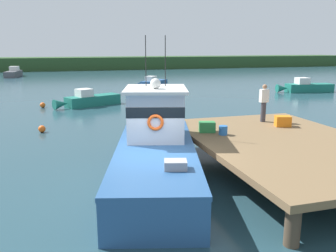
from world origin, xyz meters
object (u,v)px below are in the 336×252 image
at_px(moored_boat_near_channel, 14,73).
at_px(mooring_buoy_inshore, 142,108).
at_px(deckhand_by_the_boat, 264,102).
at_px(moored_boat_off_the_point, 89,100).
at_px(main_fishing_boat, 156,148).
at_px(mooring_buoy_spare_mooring, 43,105).
at_px(crate_single_far, 283,121).
at_px(bait_bucket, 223,130).
at_px(crate_stack_near_edge, 207,127).
at_px(moored_boat_far_left, 305,87).
at_px(moored_boat_outer_mooring, 153,83).
at_px(mooring_buoy_channel_marker, 42,129).

xyz_separation_m(moored_boat_near_channel, mooring_buoy_inshore, (12.52, -33.66, -0.30)).
bearing_deg(deckhand_by_the_boat, moored_boat_off_the_point, 115.77).
relative_size(main_fishing_boat, mooring_buoy_spare_mooring, 25.07).
bearing_deg(crate_single_far, bait_bucket, -168.23).
height_order(main_fishing_boat, crate_stack_near_edge, main_fishing_boat).
distance_m(deckhand_by_the_boat, moored_boat_far_left, 21.85).
bearing_deg(moored_boat_outer_mooring, main_fishing_boat, -103.41).
bearing_deg(bait_bucket, moored_boat_off_the_point, 104.41).
distance_m(main_fishing_boat, moored_boat_near_channel, 47.22).
distance_m(mooring_buoy_inshore, mooring_buoy_channel_marker, 7.89).
bearing_deg(moored_boat_off_the_point, mooring_buoy_spare_mooring, 178.61).
bearing_deg(crate_single_far, main_fishing_boat, -170.55).
bearing_deg(mooring_buoy_spare_mooring, moored_boat_off_the_point, -1.39).
bearing_deg(crate_single_far, mooring_buoy_spare_mooring, 124.60).
distance_m(bait_bucket, deckhand_by_the_boat, 3.23).
bearing_deg(deckhand_by_the_boat, mooring_buoy_spare_mooring, 125.81).
bearing_deg(crate_stack_near_edge, moored_boat_off_the_point, 103.50).
xyz_separation_m(crate_single_far, deckhand_by_the_boat, (-0.29, 1.06, 0.64)).
bearing_deg(moored_boat_far_left, moored_boat_near_channel, 137.36).
distance_m(moored_boat_outer_mooring, mooring_buoy_channel_marker, 21.90).
bearing_deg(moored_boat_outer_mooring, mooring_buoy_spare_mooring, -134.85).
distance_m(mooring_buoy_inshore, mooring_buoy_spare_mooring, 7.58).
xyz_separation_m(moored_boat_off_the_point, mooring_buoy_inshore, (3.45, -3.31, -0.24)).
bearing_deg(bait_bucket, mooring_buoy_channel_marker, 132.76).
bearing_deg(mooring_buoy_channel_marker, moored_boat_off_the_point, 69.80).
relative_size(crate_stack_near_edge, deckhand_by_the_boat, 0.37).
xyz_separation_m(moored_boat_near_channel, moored_boat_off_the_point, (9.07, -30.35, -0.07)).
relative_size(bait_bucket, mooring_buoy_inshore, 0.78).
bearing_deg(crate_stack_near_edge, mooring_buoy_inshore, 90.54).
distance_m(crate_single_far, moored_boat_near_channel, 47.89).
bearing_deg(mooring_buoy_channel_marker, crate_stack_near_edge, -46.60).
bearing_deg(main_fishing_boat, mooring_buoy_spare_mooring, 106.34).
height_order(crate_stack_near_edge, moored_boat_near_channel, crate_stack_near_edge).
relative_size(bait_bucket, moored_boat_off_the_point, 0.07).
height_order(crate_single_far, moored_boat_near_channel, crate_single_far).
bearing_deg(main_fishing_boat, mooring_buoy_channel_marker, 118.54).
distance_m(crate_stack_near_edge, mooring_buoy_inshore, 11.57).
height_order(moored_boat_far_left, mooring_buoy_inshore, moored_boat_far_left).
bearing_deg(mooring_buoy_spare_mooring, moored_boat_near_channel, 100.72).
xyz_separation_m(main_fishing_boat, moored_boat_off_the_point, (-1.29, 15.72, -0.55)).
relative_size(main_fishing_boat, mooring_buoy_channel_marker, 26.66).
relative_size(mooring_buoy_inshore, mooring_buoy_spare_mooring, 1.11).
bearing_deg(mooring_buoy_spare_mooring, mooring_buoy_channel_marker, -87.08).
bearing_deg(bait_bucket, deckhand_by_the_boat, 32.06).
xyz_separation_m(bait_bucket, moored_boat_off_the_point, (-3.96, 15.40, -0.92)).
relative_size(moored_boat_off_the_point, mooring_buoy_spare_mooring, 12.98).
relative_size(bait_bucket, moored_boat_outer_mooring, 0.08).
distance_m(crate_stack_near_edge, crate_single_far, 3.36).
bearing_deg(mooring_buoy_spare_mooring, moored_boat_outer_mooring, 45.15).
height_order(moored_boat_far_left, moored_boat_outer_mooring, moored_boat_far_left).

